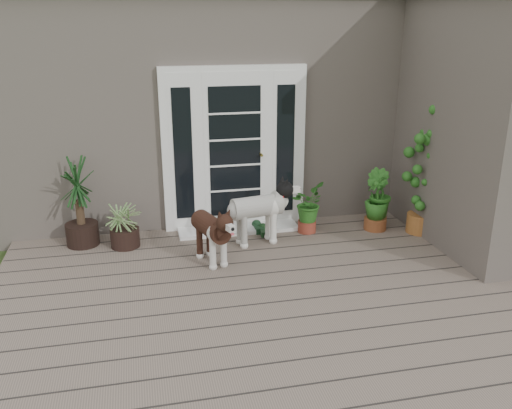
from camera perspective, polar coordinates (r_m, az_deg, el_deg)
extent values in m
cube|color=#6B5B4C|center=(5.65, 4.05, -10.48)|extent=(6.20, 4.60, 0.12)
cube|color=#665E54|center=(9.15, -3.41, 10.91)|extent=(7.40, 4.00, 3.10)
cube|color=#665E54|center=(7.36, 24.11, 7.31)|extent=(1.60, 2.40, 3.10)
cube|color=white|center=(7.20, -2.26, 5.83)|extent=(1.90, 0.14, 2.15)
cube|color=white|center=(7.32, -1.87, -2.54)|extent=(1.60, 0.40, 0.05)
imported|color=#295819|center=(7.21, 5.41, -0.69)|extent=(0.62, 0.62, 0.59)
imported|color=#1F631C|center=(7.54, 12.61, -0.19)|extent=(0.53, 0.53, 0.59)
imported|color=#164E1A|center=(7.45, 12.48, -0.44)|extent=(0.47, 0.47, 0.58)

